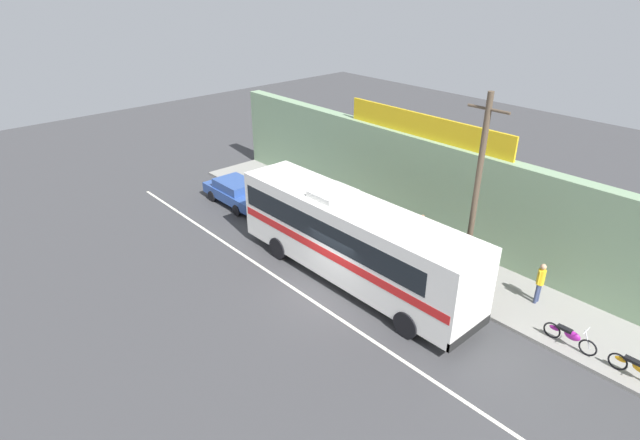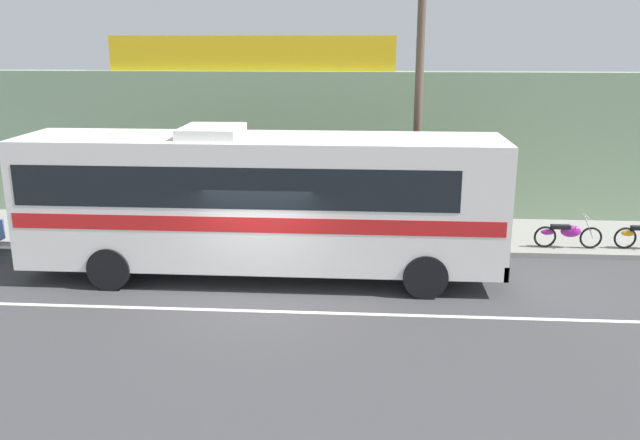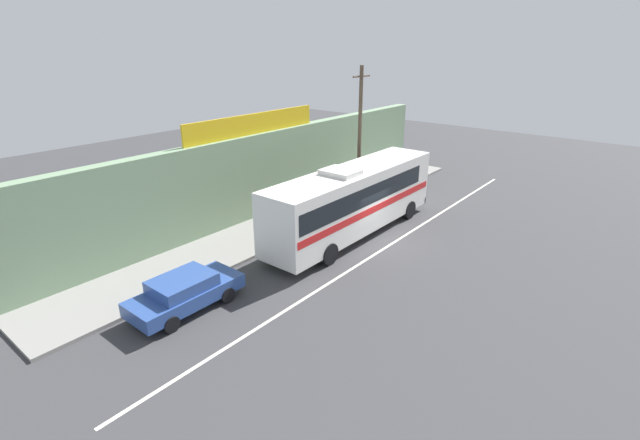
# 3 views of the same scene
# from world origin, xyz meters

# --- Properties ---
(ground_plane) EXTENTS (70.00, 70.00, 0.00)m
(ground_plane) POSITION_xyz_m (0.00, 0.00, 0.00)
(ground_plane) COLOR #3A3A3D
(sidewalk_slab) EXTENTS (30.00, 3.60, 0.14)m
(sidewalk_slab) POSITION_xyz_m (0.00, 5.20, 0.07)
(sidewalk_slab) COLOR gray
(sidewalk_slab) RESTS_ON ground_plane
(storefront_facade) EXTENTS (30.00, 0.70, 4.80)m
(storefront_facade) POSITION_xyz_m (0.00, 7.35, 2.40)
(storefront_facade) COLOR gray
(storefront_facade) RESTS_ON ground_plane
(storefront_billboard) EXTENTS (9.22, 0.12, 1.10)m
(storefront_billboard) POSITION_xyz_m (-1.28, 7.35, 5.35)
(storefront_billboard) COLOR gold
(storefront_billboard) RESTS_ON storefront_facade
(road_center_stripe) EXTENTS (30.00, 0.14, 0.01)m
(road_center_stripe) POSITION_xyz_m (0.00, -0.80, 0.00)
(road_center_stripe) COLOR silver
(road_center_stripe) RESTS_ON ground_plane
(intercity_bus) EXTENTS (11.70, 2.61, 3.78)m
(intercity_bus) POSITION_xyz_m (-0.18, 1.45, 2.07)
(intercity_bus) COLOR white
(intercity_bus) RESTS_ON ground_plane
(parked_car) EXTENTS (4.35, 1.91, 1.37)m
(parked_car) POSITION_xyz_m (-9.94, 2.23, 0.74)
(parked_car) COLOR #2D4C93
(parked_car) RESTS_ON ground_plane
(utility_pole) EXTENTS (1.60, 0.22, 8.17)m
(utility_pole) POSITION_xyz_m (3.82, 3.84, 4.36)
(utility_pole) COLOR brown
(utility_pole) RESTS_ON sidewalk_slab
(motorcycle_red) EXTENTS (1.86, 0.56, 0.94)m
(motorcycle_red) POSITION_xyz_m (10.28, 3.99, 0.57)
(motorcycle_red) COLOR black
(motorcycle_red) RESTS_ON sidewalk_slab
(motorcycle_black) EXTENTS (1.87, 0.56, 0.94)m
(motorcycle_black) POSITION_xyz_m (8.09, 3.95, 0.57)
(motorcycle_black) COLOR black
(motorcycle_black) RESTS_ON sidewalk_slab
(pedestrian_far_right) EXTENTS (0.30, 0.48, 1.69)m
(pedestrian_far_right) POSITION_xyz_m (0.26, 5.70, 1.13)
(pedestrian_far_right) COLOR brown
(pedestrian_far_right) RESTS_ON sidewalk_slab
(pedestrian_by_curb) EXTENTS (0.30, 0.48, 1.74)m
(pedestrian_by_curb) POSITION_xyz_m (6.09, 5.60, 1.15)
(pedestrian_by_curb) COLOR navy
(pedestrian_by_curb) RESTS_ON sidewalk_slab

